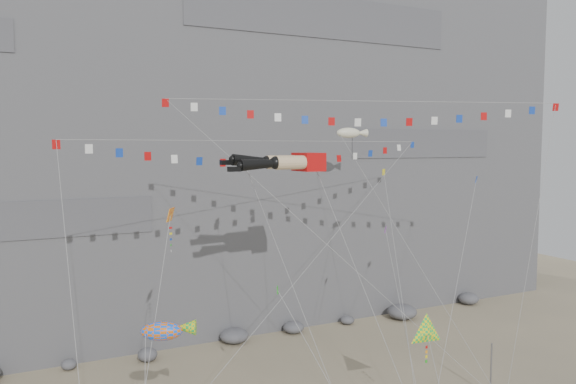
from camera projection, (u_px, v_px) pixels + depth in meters
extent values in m
cube|color=slate|center=(185.00, 80.00, 62.10)|extent=(80.00, 28.00, 50.00)
cylinder|color=slate|center=(491.00, 370.00, 39.81)|extent=(0.12, 0.12, 3.83)
cube|color=#B70B0B|center=(309.00, 162.00, 39.18)|extent=(1.69, 2.24, 1.27)
cylinder|color=#D2B083|center=(290.00, 163.00, 37.72)|extent=(2.21, 1.06, 0.94)
sphere|color=black|center=(276.00, 163.00, 37.19)|extent=(0.86, 0.86, 0.86)
cone|color=black|center=(258.00, 164.00, 36.58)|extent=(2.62, 0.93, 0.88)
cube|color=black|center=(234.00, 169.00, 35.77)|extent=(0.85, 0.42, 0.31)
cylinder|color=#D2B083|center=(281.00, 162.00, 38.83)|extent=(2.21, 1.06, 0.94)
sphere|color=black|center=(267.00, 162.00, 38.30)|extent=(0.86, 0.86, 0.86)
cone|color=black|center=(250.00, 161.00, 37.67)|extent=(2.63, 0.93, 0.94)
cube|color=black|center=(226.00, 162.00, 36.84)|extent=(0.85, 0.42, 0.31)
cylinder|color=gray|center=(367.00, 303.00, 33.59)|extent=(0.03, 0.03, 21.86)
cylinder|color=gray|center=(205.00, 289.00, 33.97)|extent=(0.03, 0.03, 26.14)
cylinder|color=gray|center=(438.00, 252.00, 38.57)|extent=(0.03, 0.03, 22.81)
cylinder|color=gray|center=(150.00, 352.00, 29.75)|extent=(0.03, 0.03, 15.77)
cylinder|color=gray|center=(416.00, 251.00, 44.23)|extent=(0.03, 0.03, 24.11)
cylinder|color=gray|center=(297.00, 296.00, 35.31)|extent=(0.03, 0.03, 21.83)
cylinder|color=gray|center=(404.00, 326.00, 37.85)|extent=(0.03, 0.03, 17.31)
cylinder|color=gray|center=(328.00, 381.00, 31.50)|extent=(0.03, 0.03, 11.85)
cylinder|color=gray|center=(401.00, 294.00, 37.62)|extent=(0.03, 0.03, 23.67)
cylinder|color=gray|center=(454.00, 300.00, 36.92)|extent=(0.03, 0.03, 19.11)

